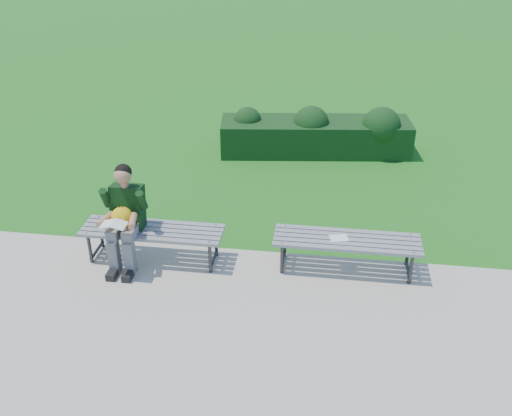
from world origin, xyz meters
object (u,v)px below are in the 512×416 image
Objects in this scene: seated_boy at (124,214)px; paper_sheet at (339,238)px; bench_left at (152,233)px; hedge at (320,133)px; bench_right at (347,243)px.

seated_boy is 2.66m from paper_sheet.
hedge is at bearing 62.77° from bench_left.
seated_boy is 5.20× the size of paper_sheet.
seated_boy is at bearing -175.65° from paper_sheet.
seated_boy is at bearing -175.81° from bench_right.
bench_right is (2.44, 0.10, 0.00)m from bench_left.
paper_sheet is at bearing 2.51° from bench_left.
bench_left is at bearing -117.23° from hedge.
paper_sheet is (0.38, -3.72, 0.10)m from hedge.
hedge is 3.75m from bench_right.
hedge is 1.93× the size of bench_left.
hedge reaches higher than bench_right.
bench_left is 2.35m from paper_sheet.
hedge is 1.93× the size of bench_right.
seated_boy is (-2.27, -3.92, 0.34)m from hedge.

